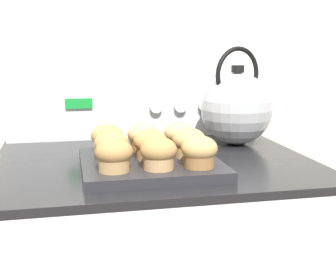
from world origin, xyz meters
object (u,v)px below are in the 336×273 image
Objects in this scene: muffin_r0_c2 at (199,152)px; muffin_r2_c0 at (107,138)px; muffin_r0_c1 at (158,153)px; muffin_pan at (150,164)px; muffin_r0_c0 at (114,155)px; tea_kettle at (237,107)px; muffin_r2_c1 at (143,137)px; muffin_r1_c2 at (189,143)px; muffin_r2_c2 at (179,136)px; muffin_r1_c1 at (150,144)px; muffin_r1_c0 at (111,146)px.

muffin_r0_c2 is 0.25m from muffin_r2_c0.
muffin_r0_c2 is (0.09, -0.00, 0.00)m from muffin_r0_c1.
muffin_r2_c0 reaches higher than muffin_pan.
muffin_r0_c0 is 0.18m from muffin_r0_c2.
tea_kettle reaches higher than muffin_r0_c2.
muffin_pan is 3.98× the size of muffin_r2_c1.
muffin_r0_c1 is 1.00× the size of muffin_r1_c2.
muffin_r2_c0 is 0.18m from muffin_r2_c2.
tea_kettle is at bearing 23.44° from muffin_r2_c1.
muffin_r1_c1 is 0.12m from muffin_r2_c0.
muffin_pan is 1.12× the size of tea_kettle.
muffin_r1_c1 is at bearing 1.63° from muffin_r1_c0.
muffin_r0_c1 is (0.09, -0.00, 0.00)m from muffin_r0_c0.
muffin_r2_c1 is at bearing 91.10° from muffin_r1_c1.
muffin_r0_c0 is 1.00× the size of muffin_r0_c1.
muffin_pan is 0.04m from muffin_r1_c1.
muffin_pan is 0.10m from muffin_r2_c1.
muffin_r2_c1 is at bearing 136.06° from muffin_r1_c2.
muffin_r0_c0 is 1.00× the size of muffin_r2_c0.
muffin_r1_c1 is 1.00× the size of muffin_r2_c0.
muffin_r2_c2 is (0.18, -0.00, 0.00)m from muffin_r2_c0.
muffin_r1_c0 is at bearing -133.16° from muffin_r2_c1.
muffin_r0_c0 is at bearing 178.98° from muffin_r0_c1.
tea_kettle reaches higher than muffin_r1_c0.
muffin_pan is 3.98× the size of muffin_r2_c0.
muffin_r1_c2 is (0.18, 0.09, 0.00)m from muffin_r0_c0.
muffin_r0_c2 and muffin_r1_c0 have the same top height.
muffin_r0_c0 is at bearing 178.39° from muffin_r0_c2.
muffin_r1_c1 and muffin_r1_c2 have the same top height.
muffin_r0_c0 is 1.00× the size of muffin_r1_c2.
muffin_r0_c2 is 0.09m from muffin_r1_c2.
tea_kettle is (0.37, 0.30, 0.05)m from muffin_r0_c0.
muffin_pan is 0.36m from tea_kettle.
tea_kettle is (0.37, 0.21, 0.05)m from muffin_r1_c0.
muffin_r2_c2 is 0.28× the size of tea_kettle.
muffin_r0_c2 is 0.19m from muffin_r1_c0.
muffin_pan is at bearing 1.05° from muffin_r1_c0.
muffin_r2_c0 is 1.00× the size of muffin_r2_c2.
muffin_r0_c2 reaches higher than muffin_pan.
muffin_r1_c1 is (-0.00, 0.09, 0.00)m from muffin_r0_c1.
muffin_r1_c2 and muffin_r2_c0 have the same top height.
muffin_r2_c2 is at bearing -1.07° from muffin_r2_c1.
muffin_r0_c2 and muffin_r1_c1 have the same top height.
muffin_r0_c0 and muffin_r2_c0 have the same top height.
muffin_r0_c2 is 1.00× the size of muffin_r2_c1.
muffin_r2_c0 is (-0.00, 0.09, 0.00)m from muffin_r1_c0.
muffin_pan is at bearing -89.99° from muffin_r2_c1.
muffin_r0_c1 and muffin_r2_c2 have the same top height.
muffin_r2_c2 is (0.09, 0.09, 0.00)m from muffin_r1_c1.
muffin_r0_c1 is 1.00× the size of muffin_r1_c1.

